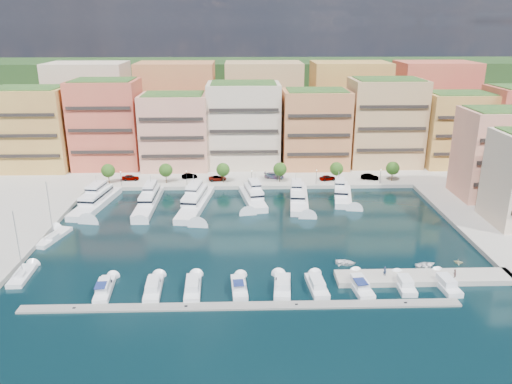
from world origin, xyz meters
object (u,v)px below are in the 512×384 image
tender_0 (346,262)px  car_5 (370,177)px  tree_2 (223,170)px  car_3 (274,175)px  car_0 (130,177)px  tree_0 (108,171)px  tree_3 (280,169)px  person_1 (454,273)px  cruiser_8 (404,285)px  sailboat_1 (53,238)px  cruiser_3 (193,288)px  tree_4 (336,169)px  cruiser_5 (282,287)px  tree_1 (166,170)px  car_1 (189,176)px  car_4 (328,178)px  tree_5 (393,168)px  sailboat_0 (22,276)px  lamppost_1 (187,176)px  car_2 (218,178)px  cruiser_9 (445,284)px  yacht_4 (299,198)px  lamppost_2 (252,175)px  cruiser_2 (153,289)px  yacht_1 (149,201)px  tender_2 (426,265)px  lamppost_4 (381,174)px  yacht_2 (196,201)px  cruiser_1 (104,289)px  lamppost_0 (121,176)px  yacht_0 (96,200)px  lamppost_3 (316,174)px  tender_3 (458,262)px  yacht_3 (253,196)px  cruiser_4 (239,287)px  yacht_5 (343,194)px  person_0 (385,271)px

tender_0 → car_5: (17.01, 50.43, 1.42)m
tree_2 → car_3: size_ratio=0.99×
car_0 → tree_0: bearing=117.2°
tree_3 → person_1: (26.87, -56.46, -2.97)m
cruiser_8 → sailboat_1: (-68.63, 22.47, -0.24)m
cruiser_3 → cruiser_8: same height
tree_4 → cruiser_5: 61.54m
cruiser_5 → tree_1: bearing=115.8°
tree_4 → cruiser_3: size_ratio=0.62×
car_1 → car_4: bearing=-106.1°
tree_5 → sailboat_0: bearing=-147.6°
person_1 → lamppost_1: bearing=-88.2°
car_2 → tree_0: bearing=83.7°
tree_5 → cruiser_9: bearing=-97.1°
cruiser_8 → person_1: size_ratio=4.66×
yacht_4 → cruiser_8: (13.61, -44.21, -0.54)m
lamppost_2 → person_1: lamppost_2 is taller
car_5 → cruiser_2: bearing=156.0°
cruiser_8 → car_2: car_2 is taller
tree_0 → car_5: tree_0 is taller
yacht_1 → tender_2: size_ratio=5.47×
lamppost_2 → lamppost_4: (36.00, 0.00, 0.00)m
lamppost_4 → person_1: bearing=-91.2°
yacht_2 → car_0: bearing=137.1°
cruiser_5 → car_1: 66.03m
cruiser_5 → sailboat_0: sailboat_0 is taller
tree_4 → lamppost_1: (-42.00, -2.30, -0.92)m
tree_5 → cruiser_5: tree_5 is taller
cruiser_3 → car_5: size_ratio=1.82×
cruiser_1 → cruiser_2: bearing=0.1°
lamppost_0 → yacht_0: bearing=-106.3°
cruiser_9 → tender_0: bearing=150.0°
lamppost_3 → person_1: lamppost_3 is taller
tree_1 → lamppost_0: 12.25m
car_5 → yacht_2: bearing=126.8°
tender_3 → sailboat_0: bearing=115.4°
yacht_3 → car_0: 37.99m
car_0 → cruiser_9: bearing=-133.9°
cruiser_4 → lamppost_1: bearing=104.7°
yacht_2 → tender_0: yacht_2 is taller
lamppost_4 → yacht_0: size_ratio=0.19×
car_4 → car_5: (12.21, 0.28, 0.04)m
cruiser_1 → tender_0: size_ratio=2.28×
yacht_5 → tender_0: size_ratio=4.12×
tree_3 → car_4: bearing=4.7°
tree_4 → lamppost_2: size_ratio=1.35×
cruiser_2 → lamppost_0: bearing=107.8°
cruiser_4 → person_0: size_ratio=4.62×
lamppost_3 → yacht_3: yacht_3 is taller
yacht_3 → cruiser_4: size_ratio=2.25×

